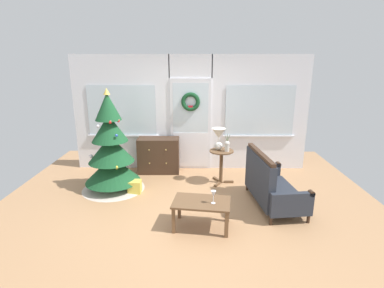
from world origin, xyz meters
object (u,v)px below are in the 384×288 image
object	(u,v)px
settee_sofa	(270,185)
table_lamp	(219,136)
flower_vase	(227,146)
wine_glass	(213,194)
christmas_tree	(111,154)
coffee_table	(202,205)
dresser_cabinet	(159,155)
side_table	(221,160)
gift_box	(135,187)

from	to	relation	value
settee_sofa	table_lamp	xyz separation A→B (m)	(-0.81, 1.01, 0.60)
flower_vase	wine_glass	world-z (taller)	flower_vase
christmas_tree	coffee_table	size ratio (longest dim) A/B	2.16
table_lamp	dresser_cabinet	bearing A→B (deg)	156.17
christmas_tree	settee_sofa	xyz separation A→B (m)	(2.87, -0.65, -0.33)
side_table	table_lamp	distance (m)	0.49
dresser_cabinet	settee_sofa	size ratio (longest dim) A/B	0.62
side_table	flower_vase	xyz separation A→B (m)	(0.10, -0.06, 0.32)
christmas_tree	side_table	world-z (taller)	christmas_tree
christmas_tree	table_lamp	world-z (taller)	christmas_tree
dresser_cabinet	settee_sofa	world-z (taller)	settee_sofa
dresser_cabinet	gift_box	xyz separation A→B (m)	(-0.33, -1.10, -0.27)
flower_vase	coffee_table	size ratio (longest dim) A/B	0.39
gift_box	table_lamp	bearing A→B (deg)	18.38
flower_vase	wine_glass	bearing A→B (deg)	-101.89
table_lamp	flower_vase	world-z (taller)	table_lamp
settee_sofa	wine_glass	xyz separation A→B (m)	(-1.01, -0.79, 0.19)
table_lamp	gift_box	xyz separation A→B (m)	(-1.61, -0.53, -0.86)
settee_sofa	side_table	distance (m)	1.23
coffee_table	side_table	bearing A→B (deg)	75.93
wine_glass	gift_box	distance (m)	1.95
wine_glass	gift_box	size ratio (longest dim) A/B	0.83
settee_sofa	flower_vase	bearing A→B (deg)	125.52
gift_box	coffee_table	bearing A→B (deg)	-44.17
coffee_table	flower_vase	bearing A→B (deg)	72.22
flower_vase	wine_glass	xyz separation A→B (m)	(-0.36, -1.70, -0.24)
flower_vase	coffee_table	world-z (taller)	flower_vase
table_lamp	coffee_table	bearing A→B (deg)	-101.88
flower_vase	dresser_cabinet	bearing A→B (deg)	155.20
flower_vase	wine_glass	size ratio (longest dim) A/B	1.79
table_lamp	wine_glass	world-z (taller)	table_lamp
dresser_cabinet	side_table	world-z (taller)	dresser_cabinet
dresser_cabinet	side_table	distance (m)	1.47
christmas_tree	side_table	bearing A→B (deg)	8.63
christmas_tree	side_table	xyz separation A→B (m)	(2.12, 0.32, -0.22)
christmas_tree	wine_glass	world-z (taller)	christmas_tree
side_table	coffee_table	distance (m)	1.76
coffee_table	wine_glass	distance (m)	0.27
gift_box	christmas_tree	bearing A→B (deg)	159.06
dresser_cabinet	wine_glass	bearing A→B (deg)	-65.49
table_lamp	wine_glass	xyz separation A→B (m)	(-0.20, -1.80, -0.41)
side_table	table_lamp	size ratio (longest dim) A/B	1.57
dresser_cabinet	gift_box	size ratio (longest dim) A/B	3.84
settee_sofa	table_lamp	size ratio (longest dim) A/B	3.34
settee_sofa	side_table	world-z (taller)	settee_sofa
christmas_tree	wine_glass	bearing A→B (deg)	-37.72
christmas_tree	gift_box	distance (m)	0.76
dresser_cabinet	side_table	bearing A→B (deg)	-24.31
side_table	wine_glass	world-z (taller)	side_table
settee_sofa	coffee_table	world-z (taller)	settee_sofa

